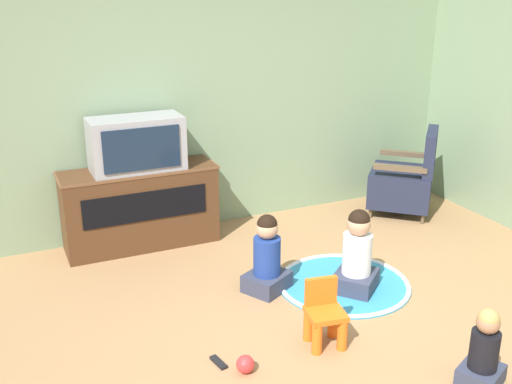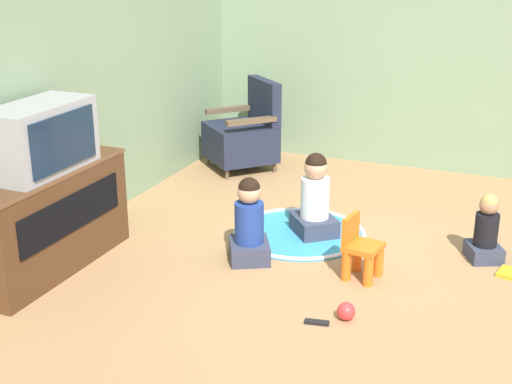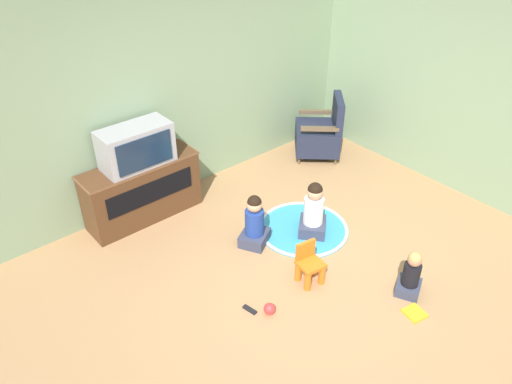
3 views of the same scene
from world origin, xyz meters
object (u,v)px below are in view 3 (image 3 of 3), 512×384
object	(u,v)px
child_watching_center	(313,212)
child_watching_right	(411,275)
yellow_kid_chair	(309,266)
book	(414,313)
tv_cabinet	(142,190)
remote_control	(250,310)
toy_ball	(270,309)
television	(136,146)
child_watching_left	(254,223)
black_armchair	(320,134)

from	to	relation	value
child_watching_center	child_watching_right	world-z (taller)	child_watching_center
yellow_kid_chair	book	world-z (taller)	yellow_kid_chair
tv_cabinet	child_watching_right	distance (m)	3.11
child_watching_right	book	distance (m)	0.36
book	remote_control	distance (m)	1.56
yellow_kid_chair	book	distance (m)	1.08
tv_cabinet	toy_ball	distance (m)	2.16
television	yellow_kid_chair	xyz separation A→B (m)	(0.70, -2.04, -0.76)
book	child_watching_left	bearing A→B (deg)	-64.54
black_armchair	toy_ball	bearing A→B (deg)	-12.41
child_watching_center	television	bearing A→B (deg)	90.10
child_watching_left	book	size ratio (longest dim) A/B	2.86
television	black_armchair	bearing A→B (deg)	-6.44
child_watching_right	toy_ball	world-z (taller)	child_watching_right
yellow_kid_chair	child_watching_right	distance (m)	0.99
child_watching_left	child_watching_center	bearing A→B (deg)	-53.07
yellow_kid_chair	child_watching_right	size ratio (longest dim) A/B	0.88
television	yellow_kid_chair	distance (m)	2.29
child_watching_right	television	bearing A→B (deg)	90.04
toy_ball	black_armchair	bearing A→B (deg)	35.19
black_armchair	book	xyz separation A→B (m)	(-1.53, -2.71, -0.33)
television	remote_control	bearing A→B (deg)	-90.52
black_armchair	book	distance (m)	3.13
child_watching_center	child_watching_right	size ratio (longest dim) A/B	1.33
tv_cabinet	black_armchair	xyz separation A→B (m)	(2.67, -0.32, -0.03)
child_watching_center	child_watching_right	distance (m)	1.29
child_watching_left	toy_ball	distance (m)	1.08
child_watching_right	book	size ratio (longest dim) A/B	2.29
child_watching_center	remote_control	world-z (taller)	child_watching_center
black_armchair	child_watching_left	distance (m)	2.21
toy_ball	remote_control	size ratio (longest dim) A/B	0.73
toy_ball	child_watching_left	bearing A→B (deg)	57.52
television	yellow_kid_chair	bearing A→B (deg)	-70.96
book	remote_control	bearing A→B (deg)	-31.36
tv_cabinet	remote_control	size ratio (longest dim) A/B	8.84
yellow_kid_chair	child_watching_center	xyz separation A→B (m)	(0.59, 0.53, 0.10)
child_watching_left	toy_ball	world-z (taller)	child_watching_left
black_armchair	child_watching_right	bearing A→B (deg)	14.20
book	remote_control	size ratio (longest dim) A/B	1.41
tv_cabinet	toy_ball	bearing A→B (deg)	-87.26
toy_ball	book	world-z (taller)	toy_ball
child_watching_left	book	bearing A→B (deg)	-103.81
child_watching_right	toy_ball	bearing A→B (deg)	125.70
child_watching_left	book	world-z (taller)	child_watching_left
yellow_kid_chair	toy_ball	world-z (taller)	yellow_kid_chair
child_watching_right	toy_ball	xyz separation A→B (m)	(-1.24, 0.68, -0.16)
book	television	bearing A→B (deg)	-58.56
child_watching_right	black_armchair	bearing A→B (deg)	36.25
television	child_watching_left	distance (m)	1.55
black_armchair	yellow_kid_chair	xyz separation A→B (m)	(-1.97, -1.73, -0.15)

